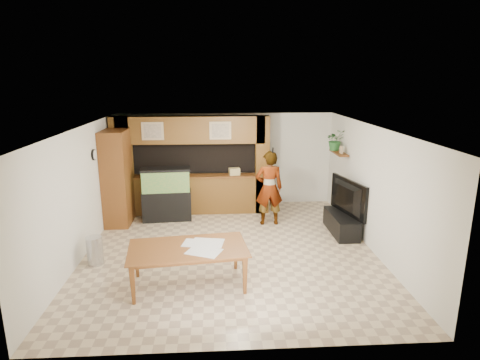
{
  "coord_description": "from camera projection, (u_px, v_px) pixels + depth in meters",
  "views": [
    {
      "loc": [
        -0.27,
        -7.9,
        3.58
      ],
      "look_at": [
        0.25,
        0.6,
        1.38
      ],
      "focal_mm": 30.0,
      "sensor_mm": 36.0,
      "label": 1
    }
  ],
  "objects": [
    {
      "name": "person",
      "position": [
        269.0,
        188.0,
        9.82
      ],
      "size": [
        0.68,
        0.46,
        1.85
      ],
      "primitive_type": "imported",
      "rotation": [
        0.0,
        0.0,
        3.16
      ],
      "color": "#927150",
      "rests_on": "floor"
    },
    {
      "name": "tv_stand",
      "position": [
        341.0,
        223.0,
        9.43
      ],
      "size": [
        0.5,
        1.35,
        0.45
      ],
      "primitive_type": "cube",
      "color": "black",
      "rests_on": "floor"
    },
    {
      "name": "pantry_cabinet",
      "position": [
        117.0,
        178.0,
        9.81
      ],
      "size": [
        0.58,
        0.96,
        2.34
      ],
      "primitive_type": "cube",
      "color": "brown",
      "rests_on": "floor"
    },
    {
      "name": "newspaper_a",
      "position": [
        208.0,
        243.0,
        7.11
      ],
      "size": [
        0.62,
        0.5,
        0.01
      ],
      "primitive_type": "cube",
      "rotation": [
        0.0,
        0.0,
        -0.18
      ],
      "color": "silver",
      "rests_on": "dining_table"
    },
    {
      "name": "wall_right",
      "position": [
        373.0,
        189.0,
        8.39
      ],
      "size": [
        0.0,
        6.5,
        6.5
      ],
      "primitive_type": "plane",
      "rotation": [
        1.57,
        0.0,
        -1.57
      ],
      "color": "silver",
      "rests_on": "floor"
    },
    {
      "name": "partition",
      "position": [
        191.0,
        164.0,
        10.71
      ],
      "size": [
        4.2,
        0.99,
        2.6
      ],
      "color": "brown",
      "rests_on": "floor"
    },
    {
      "name": "television",
      "position": [
        343.0,
        197.0,
        9.27
      ],
      "size": [
        0.51,
        1.45,
        0.83
      ],
      "primitive_type": "imported",
      "rotation": [
        0.0,
        0.0,
        1.8
      ],
      "color": "black",
      "rests_on": "tv_stand"
    },
    {
      "name": "wall_left",
      "position": [
        80.0,
        194.0,
        8.04
      ],
      "size": [
        0.0,
        6.5,
        6.5
      ],
      "primitive_type": "plane",
      "rotation": [
        1.57,
        0.0,
        1.57
      ],
      "color": "silver",
      "rests_on": "floor"
    },
    {
      "name": "ceiling",
      "position": [
        229.0,
        128.0,
        7.89
      ],
      "size": [
        6.5,
        6.5,
        0.0
      ],
      "primitive_type": "plane",
      "color": "white",
      "rests_on": "wall_back"
    },
    {
      "name": "dining_table",
      "position": [
        189.0,
        267.0,
        6.97
      ],
      "size": [
        2.15,
        1.37,
        0.72
      ],
      "primitive_type": "imported",
      "rotation": [
        0.0,
        0.0,
        0.12
      ],
      "color": "brown",
      "rests_on": "floor"
    },
    {
      "name": "potted_plant",
      "position": [
        335.0,
        140.0,
        10.34
      ],
      "size": [
        0.53,
        0.47,
        0.54
      ],
      "primitive_type": "imported",
      "rotation": [
        0.0,
        0.0,
        0.11
      ],
      "color": "#255D28",
      "rests_on": "wall_shelf"
    },
    {
      "name": "wall_shelf",
      "position": [
        339.0,
        153.0,
        10.17
      ],
      "size": [
        0.25,
        0.9,
        0.04
      ],
      "primitive_type": "cube",
      "color": "brown",
      "rests_on": "wall_right"
    },
    {
      "name": "counter_box",
      "position": [
        234.0,
        171.0,
        10.64
      ],
      "size": [
        0.31,
        0.23,
        0.19
      ],
      "primitive_type": "cube",
      "rotation": [
        0.0,
        0.0,
        0.19
      ],
      "color": "tan",
      "rests_on": "partition"
    },
    {
      "name": "wall_back",
      "position": [
        226.0,
        159.0,
        11.36
      ],
      "size": [
        6.0,
        0.0,
        6.0
      ],
      "primitive_type": "plane",
      "rotation": [
        1.57,
        0.0,
        0.0
      ],
      "color": "silver",
      "rests_on": "floor"
    },
    {
      "name": "microphone",
      "position": [
        273.0,
        151.0,
        9.43
      ],
      "size": [
        0.03,
        0.1,
        0.15
      ],
      "primitive_type": "cylinder",
      "rotation": [
        0.44,
        0.0,
        0.0
      ],
      "color": "black",
      "rests_on": "person"
    },
    {
      "name": "trash_can",
      "position": [
        95.0,
        251.0,
        7.82
      ],
      "size": [
        0.31,
        0.31,
        0.56
      ],
      "primitive_type": "cylinder",
      "color": "#B2B2B7",
      "rests_on": "floor"
    },
    {
      "name": "photo_frame",
      "position": [
        341.0,
        150.0,
        9.96
      ],
      "size": [
        0.06,
        0.14,
        0.18
      ],
      "primitive_type": "cube",
      "rotation": [
        0.0,
        0.0,
        0.25
      ],
      "color": "tan",
      "rests_on": "wall_shelf"
    },
    {
      "name": "aquarium",
      "position": [
        167.0,
        195.0,
        10.17
      ],
      "size": [
        1.23,
        0.46,
        1.36
      ],
      "rotation": [
        0.0,
        0.0,
        0.07
      ],
      "color": "black",
      "rests_on": "floor"
    },
    {
      "name": "floor",
      "position": [
        230.0,
        250.0,
        8.54
      ],
      "size": [
        6.5,
        6.5,
        0.0
      ],
      "primitive_type": "plane",
      "color": "#C4AE88",
      "rests_on": "ground"
    },
    {
      "name": "newspaper_b",
      "position": [
        204.0,
        252.0,
        6.75
      ],
      "size": [
        0.67,
        0.59,
        0.01
      ],
      "primitive_type": "cube",
      "rotation": [
        0.0,
        0.0,
        -0.42
      ],
      "color": "silver",
      "rests_on": "dining_table"
    },
    {
      "name": "newspaper_c",
      "position": [
        197.0,
        243.0,
        7.08
      ],
      "size": [
        0.56,
        0.46,
        0.01
      ],
      "primitive_type": "cube",
      "rotation": [
        0.0,
        0.0,
        -0.21
      ],
      "color": "silver",
      "rests_on": "dining_table"
    },
    {
      "name": "wall_clock",
      "position": [
        94.0,
        155.0,
        8.86
      ],
      "size": [
        0.05,
        0.25,
        0.25
      ],
      "color": "black",
      "rests_on": "wall_left"
    }
  ]
}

